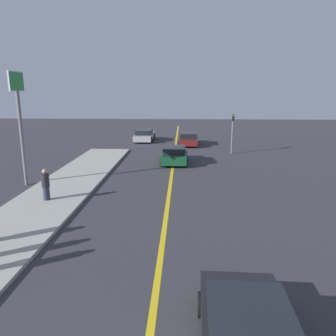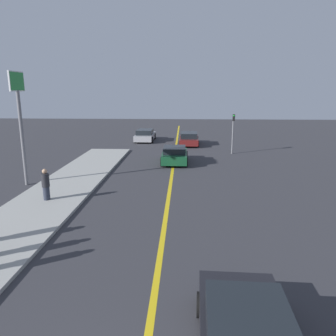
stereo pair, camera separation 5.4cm
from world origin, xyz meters
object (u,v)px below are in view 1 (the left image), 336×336
object	(u,v)px
traffic_light	(233,129)
car_far_distant	(188,139)
pedestrian_by_sign	(46,185)
roadside_sign	(19,106)
car_parked_left_lot	(145,135)
car_ahead_center	(174,155)

from	to	relation	value
traffic_light	car_far_distant	bearing A→B (deg)	128.41
car_far_distant	pedestrian_by_sign	world-z (taller)	pedestrian_by_sign
traffic_light	roadside_sign	size ratio (longest dim) A/B	0.53
car_parked_left_lot	roadside_sign	bearing A→B (deg)	-105.05
car_far_distant	traffic_light	bearing A→B (deg)	-50.57
pedestrian_by_sign	roadside_sign	xyz separation A→B (m)	(-2.44, 2.97, 3.65)
car_ahead_center	car_parked_left_lot	bearing A→B (deg)	108.04
car_parked_left_lot	traffic_light	xyz separation A→B (m)	(8.39, -7.03, 1.52)
car_ahead_center	car_parked_left_lot	distance (m)	11.45
car_parked_left_lot	roadside_sign	xyz separation A→B (m)	(-4.94, -17.19, 3.95)
car_parked_left_lot	car_far_distant	bearing A→B (deg)	-25.95
car_far_distant	roadside_sign	bearing A→B (deg)	-122.14
car_ahead_center	roadside_sign	size ratio (longest dim) A/B	0.61
pedestrian_by_sign	car_far_distant	bearing A→B (deg)	67.85
car_ahead_center	car_parked_left_lot	world-z (taller)	car_parked_left_lot
car_parked_left_lot	traffic_light	distance (m)	11.05
car_ahead_center	pedestrian_by_sign	size ratio (longest dim) A/B	2.52
car_far_distant	car_parked_left_lot	xyz separation A→B (m)	(-4.72, 2.40, -0.01)
car_far_distant	car_ahead_center	bearing A→B (deg)	-97.02
car_far_distant	roadside_sign	world-z (taller)	roadside_sign
roadside_sign	car_ahead_center	bearing A→B (deg)	36.63
car_ahead_center	car_parked_left_lot	size ratio (longest dim) A/B	0.87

